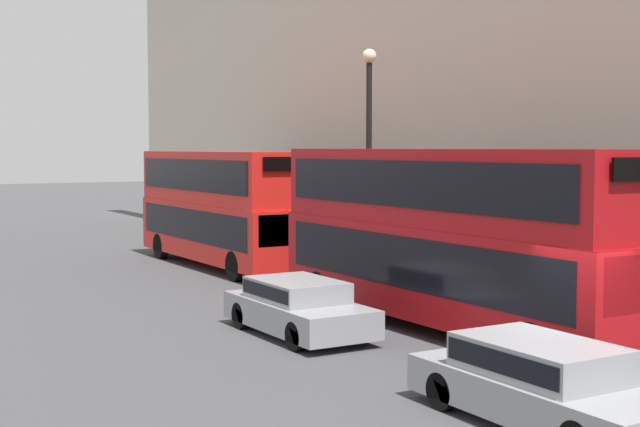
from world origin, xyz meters
The scene contains 6 objects.
ground_plane centered at (0.00, 0.00, 0.00)m, with size 200.00×200.00×0.00m, color #424244.
bus_leading centered at (1.60, 5.36, 2.38)m, with size 2.59×11.34×4.31m.
bus_second_in_queue centered at (1.60, 18.39, 2.32)m, with size 2.59×10.09×4.21m.
car_dark_sedan centered at (-1.80, -1.20, 0.71)m, with size 1.84×4.68×1.34m.
car_hatchback centered at (-1.80, 6.65, 0.69)m, with size 1.88×4.27×1.29m.
street_lamp centered at (3.61, 11.87, 4.48)m, with size 0.44×0.44×7.38m.
Camera 1 is at (-11.69, -11.19, 4.34)m, focal length 50.00 mm.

